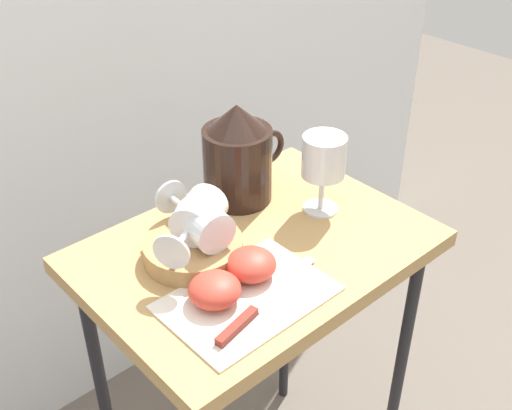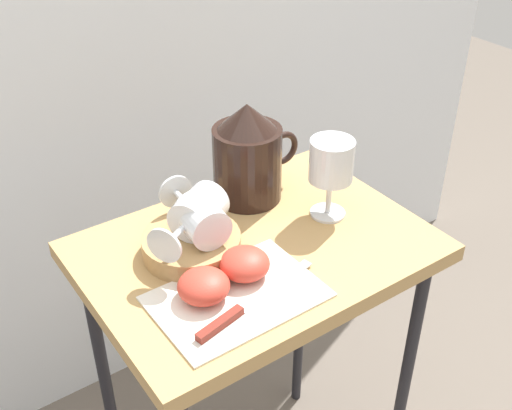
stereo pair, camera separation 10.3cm
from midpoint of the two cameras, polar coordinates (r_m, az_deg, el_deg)
curtain_drape at (r=1.38m, az=-18.07°, el=16.38°), size 2.40×0.03×2.01m
table at (r=1.13m, az=-2.63°, el=-6.89°), size 0.58×0.41×0.72m
linen_napkin at (r=0.98m, az=-3.84°, el=-8.39°), size 0.25×0.17×0.00m
basket_tray at (r=1.05m, az=-8.46°, el=-4.03°), size 0.16×0.16×0.03m
pitcher at (r=1.17m, az=-4.17°, el=3.83°), size 0.18×0.13×0.19m
wine_glass_upright at (r=1.11m, az=3.49°, el=3.89°), size 0.08×0.08×0.15m
wine_glass_tipped_near at (r=1.03m, az=-8.10°, el=-1.17°), size 0.16×0.13×0.07m
wine_glass_tipped_far at (r=1.02m, az=-7.76°, el=-1.66°), size 0.07×0.15×0.07m
apple_half_left at (r=0.96m, az=-6.84°, el=-7.66°), size 0.08×0.08×0.04m
apple_half_right at (r=1.00m, az=-3.41°, el=-5.42°), size 0.08×0.08×0.04m
knife at (r=0.94m, az=-3.33°, el=-9.54°), size 0.24×0.06×0.01m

